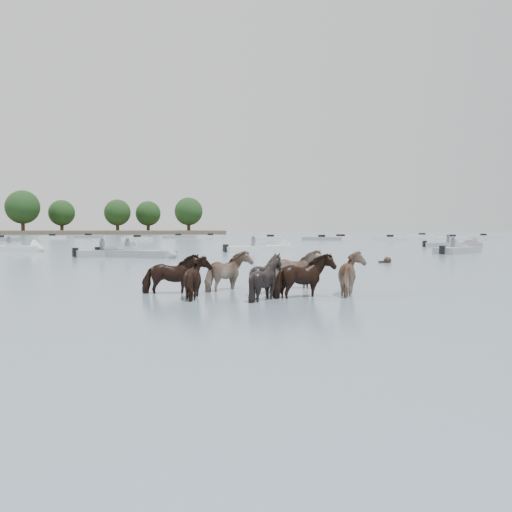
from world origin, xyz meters
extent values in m
plane|color=slate|center=(0.00, 0.00, 0.00)|extent=(400.00, 400.00, 0.00)
imported|color=black|center=(-3.19, 1.48, 0.49)|extent=(1.76, 0.83, 1.48)
imported|color=#9C826A|center=(-1.35, 2.08, 0.51)|extent=(1.71, 1.84, 1.51)
imported|color=black|center=(-0.34, 1.11, 0.49)|extent=(1.48, 1.35, 1.48)
imported|color=#796252|center=(0.78, 2.40, 0.52)|extent=(1.91, 1.02, 1.55)
imported|color=black|center=(-2.35, 0.37, 0.47)|extent=(1.61, 1.74, 1.44)
imported|color=black|center=(-0.56, -0.28, 0.47)|extent=(1.45, 1.33, 1.44)
imported|color=black|center=(0.57, 0.01, 0.51)|extent=(1.98, 1.43, 1.53)
imported|color=gray|center=(2.26, 0.51, 0.53)|extent=(1.45, 1.65, 1.55)
sphere|color=black|center=(8.72, 14.49, 0.12)|extent=(0.44, 0.44, 0.44)
cube|color=black|center=(8.47, 14.49, 0.02)|extent=(0.50, 0.22, 0.18)
cube|color=gray|center=(-7.70, 23.44, 0.20)|extent=(4.71, 3.30, 0.55)
cone|color=gray|center=(-5.67, 24.36, 0.20)|extent=(1.48, 1.83, 1.60)
cube|color=#99ADB7|center=(-7.70, 23.44, 0.55)|extent=(1.19, 1.35, 0.35)
cube|color=black|center=(-9.72, 22.52, 0.35)|extent=(0.46, 0.46, 0.60)
cylinder|color=#595966|center=(-8.10, 23.44, 0.75)|extent=(0.36, 0.36, 0.70)
sphere|color=#595966|center=(-8.10, 23.44, 1.20)|extent=(0.24, 0.24, 0.24)
cube|color=gray|center=(-5.91, 22.31, 0.20)|extent=(5.86, 4.46, 0.55)
cone|color=gray|center=(-3.41, 20.76, 0.20)|extent=(1.61, 1.83, 1.60)
cube|color=#99ADB7|center=(-5.91, 22.31, 0.55)|extent=(1.27, 1.37, 0.35)
cube|color=black|center=(-8.42, 23.86, 0.35)|extent=(0.48, 0.48, 0.60)
cylinder|color=#595966|center=(-6.31, 22.31, 0.75)|extent=(0.36, 0.36, 0.70)
sphere|color=#595966|center=(-6.31, 22.31, 1.20)|extent=(0.24, 0.24, 0.24)
cube|color=silver|center=(3.52, 29.49, 0.20)|extent=(6.15, 3.76, 0.55)
cone|color=silver|center=(6.29, 30.63, 0.20)|extent=(1.44, 1.82, 1.60)
cube|color=#99ADB7|center=(3.52, 29.49, 0.55)|extent=(1.17, 1.34, 0.35)
cube|color=black|center=(0.75, 28.35, 0.35)|extent=(0.46, 0.46, 0.60)
cylinder|color=#595966|center=(3.12, 29.49, 0.75)|extent=(0.36, 0.36, 0.70)
sphere|color=#595966|center=(3.12, 29.49, 1.20)|extent=(0.24, 0.24, 0.24)
cube|color=gray|center=(18.32, 24.62, 0.20)|extent=(5.10, 4.48, 0.55)
cone|color=gray|center=(20.38, 26.22, 0.20)|extent=(1.69, 1.81, 1.60)
cube|color=#99ADB7|center=(18.32, 24.62, 0.55)|extent=(1.32, 1.38, 0.35)
cube|color=black|center=(16.26, 23.01, 0.35)|extent=(0.49, 0.49, 0.60)
cylinder|color=#595966|center=(17.92, 24.62, 0.75)|extent=(0.36, 0.36, 0.70)
sphere|color=#595966|center=(17.92, 24.62, 1.20)|extent=(0.24, 0.24, 0.24)
cube|color=gray|center=(24.21, 36.88, 0.20)|extent=(5.69, 2.07, 0.55)
cone|color=gray|center=(26.99, 36.64, 0.20)|extent=(1.03, 1.67, 1.60)
cube|color=#99ADB7|center=(24.21, 36.88, 0.55)|extent=(0.89, 1.18, 0.35)
cube|color=black|center=(21.43, 37.11, 0.35)|extent=(0.38, 0.38, 0.60)
cylinder|color=#595966|center=(23.81, 36.88, 0.75)|extent=(0.36, 0.36, 0.70)
sphere|color=#595966|center=(23.81, 36.88, 1.20)|extent=(0.24, 0.24, 0.24)
cube|color=silver|center=(-16.29, 32.26, 0.20)|extent=(4.42, 2.25, 0.55)
cone|color=silver|center=(-14.20, 31.92, 0.20)|extent=(1.14, 1.72, 1.60)
cube|color=#99ADB7|center=(-16.29, 32.26, 0.55)|extent=(0.97, 1.23, 0.35)
cylinder|color=#595966|center=(-16.69, 32.26, 0.75)|extent=(0.36, 0.36, 0.70)
sphere|color=#595966|center=(-16.69, 32.26, 1.20)|extent=(0.24, 0.24, 0.24)
cube|color=silver|center=(-24.12, 82.65, 0.22)|extent=(4.58, 2.07, 0.60)
cube|color=black|center=(-24.12, 82.65, 0.60)|extent=(1.12, 1.12, 0.50)
cube|color=gray|center=(-19.11, 88.42, 0.22)|extent=(5.27, 2.23, 0.60)
cube|color=black|center=(-19.11, 88.42, 0.60)|extent=(1.14, 1.14, 0.50)
cube|color=silver|center=(-8.96, 68.19, 0.22)|extent=(4.64, 1.87, 0.60)
cube|color=black|center=(-8.96, 68.19, 0.60)|extent=(1.08, 1.08, 0.50)
cube|color=gray|center=(-3.00, 84.52, 0.22)|extent=(5.55, 2.41, 0.60)
cube|color=black|center=(-3.00, 84.52, 0.60)|extent=(1.16, 1.16, 0.50)
cube|color=silver|center=(2.81, 85.56, 0.22)|extent=(4.95, 1.67, 0.60)
cube|color=black|center=(2.81, 85.56, 0.60)|extent=(1.03, 1.03, 0.50)
cube|color=silver|center=(11.12, 69.09, 0.22)|extent=(4.03, 1.53, 0.60)
cube|color=black|center=(11.12, 69.09, 0.60)|extent=(1.01, 1.01, 0.50)
cube|color=gray|center=(18.49, 66.11, 0.22)|extent=(6.13, 3.24, 0.60)
cube|color=black|center=(18.49, 66.11, 0.60)|extent=(1.26, 1.26, 0.50)
cube|color=silver|center=(23.01, 71.47, 0.22)|extent=(4.60, 2.93, 0.60)
cube|color=black|center=(23.01, 71.47, 0.60)|extent=(1.29, 1.29, 0.50)
cube|color=silver|center=(28.82, 64.94, 0.22)|extent=(5.22, 3.48, 0.60)
cube|color=black|center=(28.82, 64.94, 0.60)|extent=(1.33, 1.33, 0.50)
cube|color=silver|center=(38.88, 65.39, 0.22)|extent=(4.87, 1.51, 0.60)
cube|color=black|center=(38.88, 65.39, 0.60)|extent=(1.00, 1.00, 0.50)
cube|color=silver|center=(44.09, 87.15, 0.22)|extent=(5.21, 1.61, 0.60)
cube|color=black|center=(44.09, 87.15, 0.60)|extent=(1.02, 1.02, 0.50)
cube|color=silver|center=(50.53, 76.22, 0.22)|extent=(5.54, 3.59, 0.60)
cube|color=black|center=(50.53, 76.22, 0.60)|extent=(1.32, 1.32, 0.50)
cylinder|color=#382619|center=(-45.30, 144.82, 2.07)|extent=(1.00, 1.00, 4.14)
sphere|color=black|center=(-45.30, 144.82, 7.47)|extent=(9.20, 9.20, 9.20)
cylinder|color=#382619|center=(-36.78, 153.84, 1.70)|extent=(1.00, 1.00, 3.40)
sphere|color=black|center=(-36.78, 153.84, 6.15)|extent=(7.57, 7.57, 7.57)
cylinder|color=#382619|center=(-20.59, 151.41, 1.73)|extent=(1.00, 1.00, 3.45)
sphere|color=black|center=(-20.59, 151.41, 6.23)|extent=(7.67, 7.67, 7.67)
cylinder|color=#382619|center=(-11.99, 156.20, 1.69)|extent=(1.00, 1.00, 3.38)
sphere|color=black|center=(-11.99, 156.20, 6.10)|extent=(7.51, 7.51, 7.51)
cylinder|color=#382619|center=(0.00, 144.63, 1.79)|extent=(1.00, 1.00, 3.58)
sphere|color=black|center=(0.00, 144.63, 6.47)|extent=(7.96, 7.96, 7.96)
camera|label=1|loc=(-2.96, -15.41, 2.02)|focal=38.96mm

